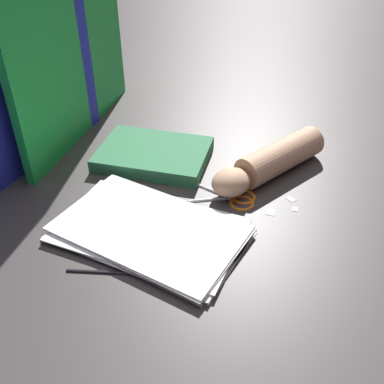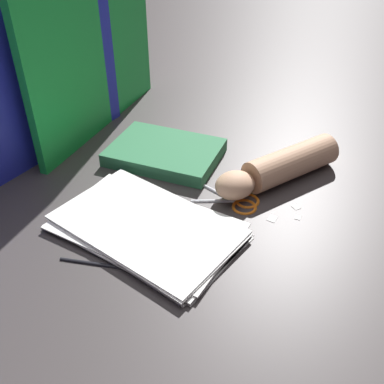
{
  "view_description": "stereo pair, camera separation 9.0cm",
  "coord_description": "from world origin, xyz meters",
  "px_view_note": "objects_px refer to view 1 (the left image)",
  "views": [
    {
      "loc": [
        -0.65,
        -0.36,
        0.59
      ],
      "look_at": [
        -0.0,
        -0.03,
        0.06
      ],
      "focal_mm": 42.0,
      "sensor_mm": 36.0,
      "label": 1
    },
    {
      "loc": [
        -0.61,
        -0.43,
        0.59
      ],
      "look_at": [
        -0.0,
        -0.03,
        0.06
      ],
      "focal_mm": 42.0,
      "sensor_mm": 36.0,
      "label": 2
    }
  ],
  "objects_px": {
    "book_closed": "(154,154)",
    "scissors": "(234,197)",
    "hand_forearm": "(270,162)",
    "paper_stack": "(150,231)"
  },
  "relations": [
    {
      "from": "book_closed",
      "to": "scissors",
      "type": "relative_size",
      "value": 1.92
    },
    {
      "from": "scissors",
      "to": "hand_forearm",
      "type": "xyz_separation_m",
      "value": [
        0.12,
        -0.04,
        0.03
      ]
    },
    {
      "from": "book_closed",
      "to": "hand_forearm",
      "type": "distance_m",
      "value": 0.28
    },
    {
      "from": "paper_stack",
      "to": "scissors",
      "type": "xyz_separation_m",
      "value": [
        0.18,
        -0.1,
        -0.0
      ]
    },
    {
      "from": "paper_stack",
      "to": "hand_forearm",
      "type": "bearing_deg",
      "value": -24.96
    },
    {
      "from": "book_closed",
      "to": "paper_stack",
      "type": "bearing_deg",
      "value": -151.0
    },
    {
      "from": "hand_forearm",
      "to": "paper_stack",
      "type": "bearing_deg",
      "value": 155.04
    },
    {
      "from": "book_closed",
      "to": "scissors",
      "type": "xyz_separation_m",
      "value": [
        -0.06,
        -0.24,
        -0.01
      ]
    },
    {
      "from": "scissors",
      "to": "hand_forearm",
      "type": "relative_size",
      "value": 0.47
    },
    {
      "from": "book_closed",
      "to": "hand_forearm",
      "type": "relative_size",
      "value": 0.9
    }
  ]
}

